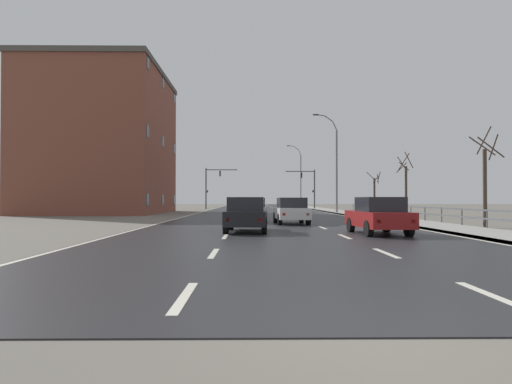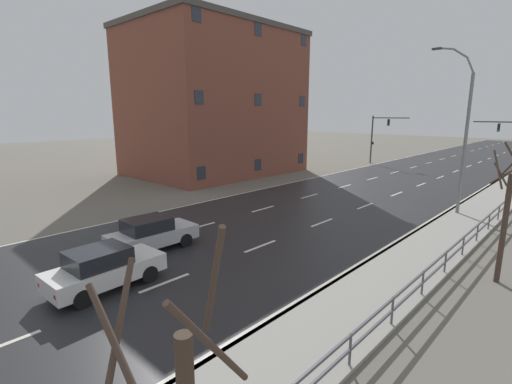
% 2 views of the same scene
% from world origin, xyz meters
% --- Properties ---
extents(ground_plane, '(160.00, 160.00, 0.12)m').
position_xyz_m(ground_plane, '(0.00, 48.00, -0.06)').
color(ground_plane, '#666056').
extents(road_asphalt_strip, '(14.00, 120.00, 0.03)m').
position_xyz_m(road_asphalt_strip, '(0.00, 60.00, 0.01)').
color(road_asphalt_strip, '#232326').
rests_on(road_asphalt_strip, ground).
extents(sidewalk_right, '(3.00, 120.00, 0.12)m').
position_xyz_m(sidewalk_right, '(8.43, 60.00, 0.06)').
color(sidewalk_right, gray).
rests_on(sidewalk_right, ground).
extents(guardrail, '(0.07, 38.07, 1.00)m').
position_xyz_m(guardrail, '(9.85, 25.30, 0.71)').
color(guardrail, '#515459').
rests_on(guardrail, ground).
extents(street_lamp_midground, '(2.57, 0.24, 10.35)m').
position_xyz_m(street_lamp_midground, '(7.43, 41.88, 5.06)').
color(street_lamp_midground, slate).
rests_on(street_lamp_midground, ground).
extents(street_lamp_distant, '(2.60, 0.24, 11.07)m').
position_xyz_m(street_lamp_distant, '(7.44, 75.40, 5.41)').
color(street_lamp_distant, slate).
rests_on(street_lamp_distant, ground).
extents(traffic_signal_right, '(4.27, 0.36, 5.74)m').
position_xyz_m(traffic_signal_right, '(7.16, 60.33, 3.74)').
color(traffic_signal_right, '#38383A').
rests_on(traffic_signal_right, ground).
extents(traffic_signal_left, '(4.68, 0.36, 6.03)m').
position_xyz_m(traffic_signal_left, '(-7.08, 61.49, 3.94)').
color(traffic_signal_left, '#38383A').
rests_on(traffic_signal_left, ground).
extents(car_mid_centre, '(1.94, 4.16, 1.57)m').
position_xyz_m(car_mid_centre, '(-1.17, 25.22, 0.80)').
color(car_mid_centre, '#B7B7BC').
rests_on(car_mid_centre, ground).
extents(car_far_left, '(1.97, 4.17, 1.57)m').
position_xyz_m(car_far_left, '(1.06, 21.89, 0.80)').
color(car_far_left, silver).
rests_on(car_far_left, ground).
extents(car_near_left, '(1.97, 4.17, 1.57)m').
position_xyz_m(car_near_left, '(-1.53, 15.48, 0.80)').
color(car_near_left, black).
rests_on(car_near_left, ground).
extents(car_near_right, '(2.01, 4.19, 1.57)m').
position_xyz_m(car_near_right, '(4.01, 14.01, 0.80)').
color(car_near_right, maroon).
rests_on(car_near_right, ground).
extents(brick_building, '(12.75, 16.84, 14.89)m').
position_xyz_m(brick_building, '(-16.88, 42.90, 7.45)').
color(brick_building, brown).
rests_on(brick_building, ground).
extents(bare_tree_near, '(1.53, 1.44, 5.31)m').
position_xyz_m(bare_tree_near, '(10.82, 18.40, 2.39)').
color(bare_tree_near, '#423328').
rests_on(bare_tree_near, ground).
extents(bare_tree_mid, '(1.25, 1.49, 5.37)m').
position_xyz_m(bare_tree_mid, '(11.49, 32.34, 2.51)').
color(bare_tree_mid, '#423328').
rests_on(bare_tree_mid, ground).
extents(bare_tree_far, '(1.31, 1.42, 4.26)m').
position_xyz_m(bare_tree_far, '(11.24, 40.79, 2.06)').
color(bare_tree_far, '#423328').
rests_on(bare_tree_far, ground).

